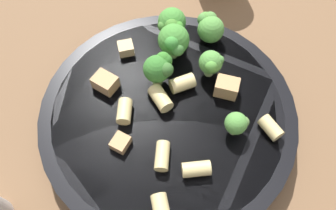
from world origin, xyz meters
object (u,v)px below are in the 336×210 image
rigatoni_1 (271,128)px  rigatoni_4 (182,83)px  rigatoni_3 (158,100)px  broccoli_floret_4 (236,123)px  rigatoni_5 (162,156)px  chicken_chunk_2 (126,48)px  broccoli_floret_3 (172,23)px  broccoli_floret_0 (174,41)px  rigatoni_2 (124,111)px  rigatoni_0 (161,209)px  broccoli_floret_2 (159,68)px  chicken_chunk_1 (122,144)px  broccoli_floret_5 (209,26)px  broccoli_floret_1 (211,63)px  chicken_chunk_3 (227,87)px  rigatoni_6 (196,169)px  pasta_bowl (168,115)px  chicken_chunk_0 (105,82)px

rigatoni_1 → rigatoni_4: rigatoni_4 is taller
rigatoni_3 → rigatoni_4: bearing=88.1°
broccoli_floret_4 → rigatoni_5: size_ratio=1.06×
rigatoni_1 → chicken_chunk_2: rigatoni_1 is taller
broccoli_floret_3 → rigatoni_5: bearing=-44.0°
rigatoni_5 → broccoli_floret_4: bearing=71.9°
rigatoni_3 → chicken_chunk_2: (-0.08, 0.02, -0.00)m
broccoli_floret_0 → rigatoni_2: size_ratio=1.74×
rigatoni_0 → chicken_chunk_2: size_ratio=1.51×
broccoli_floret_2 → broccoli_floret_4: size_ratio=1.35×
broccoli_floret_0 → chicken_chunk_1: size_ratio=2.50×
broccoli_floret_5 → rigatoni_4: (0.03, -0.07, -0.01)m
broccoli_floret_1 → rigatoni_5: bearing=-67.7°
rigatoni_3 → chicken_chunk_2: 0.08m
broccoli_floret_4 → rigatoni_2: broccoli_floret_4 is taller
chicken_chunk_3 → rigatoni_3: bearing=-119.1°
rigatoni_6 → rigatoni_3: bearing=165.7°
pasta_bowl → rigatoni_5: rigatoni_5 is taller
rigatoni_4 → pasta_bowl: bearing=-69.5°
pasta_bowl → rigatoni_5: (0.04, -0.04, 0.02)m
broccoli_floret_1 → broccoli_floret_4: (0.07, -0.03, -0.00)m
rigatoni_5 → chicken_chunk_0: (-0.11, 0.01, 0.00)m
broccoli_floret_5 → rigatoni_4: bearing=-65.0°
broccoli_floret_4 → rigatoni_3: broccoli_floret_4 is taller
rigatoni_4 → rigatoni_6: rigatoni_4 is taller
broccoli_floret_2 → chicken_chunk_0: bearing=-123.7°
pasta_bowl → rigatoni_6: bearing=-19.0°
broccoli_floret_2 → rigatoni_3: 0.03m
rigatoni_5 → chicken_chunk_2: 0.14m
rigatoni_1 → chicken_chunk_3: size_ratio=0.99×
rigatoni_1 → chicken_chunk_0: 0.18m
rigatoni_2 → chicken_chunk_3: (0.05, 0.10, 0.00)m
broccoli_floret_3 → rigatoni_1: broccoli_floret_3 is taller
pasta_bowl → broccoli_floret_1: 0.08m
rigatoni_0 → broccoli_floret_3: bearing=136.7°
broccoli_floret_2 → chicken_chunk_0: 0.06m
rigatoni_5 → chicken_chunk_1: rigatoni_5 is taller
rigatoni_6 → rigatoni_0: bearing=-81.8°
broccoli_floret_3 → broccoli_floret_4: bearing=-14.4°
rigatoni_4 → chicken_chunk_3: bearing=42.4°
pasta_bowl → rigatoni_0: bearing=-43.7°
rigatoni_3 → chicken_chunk_0: bearing=-151.0°
broccoli_floret_4 → chicken_chunk_1: size_ratio=1.67×
chicken_chunk_1 → rigatoni_5: bearing=31.8°
rigatoni_0 → chicken_chunk_1: size_ratio=1.48×
broccoli_floret_0 → rigatoni_5: broccoli_floret_0 is taller
rigatoni_2 → rigatoni_6: same height
pasta_bowl → rigatoni_1: rigatoni_1 is taller
rigatoni_5 → rigatoni_4: bearing=125.3°
chicken_chunk_0 → chicken_chunk_1: (0.07, -0.03, -0.00)m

